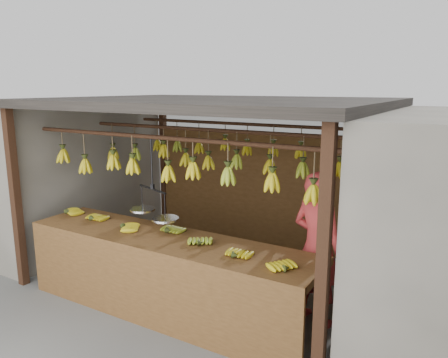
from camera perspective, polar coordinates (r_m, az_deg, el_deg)
The scene contains 8 objects.
ground at distance 6.17m, azimuth -1.46°, elevation -12.41°, with size 80.00×80.00×0.00m, color #5B5B57.
stall at distance 5.92m, azimuth 0.14°, elevation 6.41°, with size 4.30×3.30×2.40m.
neighbor_left at distance 8.25m, azimuth -23.21°, elevation 1.27°, with size 3.00×3.00×2.30m, color slate.
counter at distance 4.93m, azimuth -8.43°, elevation -10.08°, with size 3.56×0.81×0.96m.
hanging_bananas at distance 5.69m, azimuth -1.64°, elevation 2.59°, with size 3.59×2.23×0.39m.
balance_scale at distance 5.11m, azimuth -9.22°, elevation -4.08°, with size 0.77×0.46×0.91m.
vendor at distance 4.85m, azimuth 12.08°, elevation -8.83°, with size 0.62×0.41×1.70m, color #BF3333.
bag_bundles at distance 6.38m, azimuth 20.24°, elevation -2.70°, with size 0.08×0.26×1.35m.
Camera 1 is at (2.99, -4.75, 2.55)m, focal length 35.00 mm.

